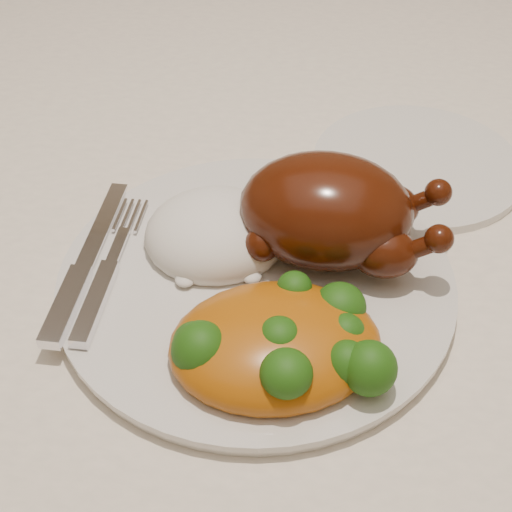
# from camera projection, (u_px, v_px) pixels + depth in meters

# --- Properties ---
(dining_table) EXTENTS (1.60, 0.90, 0.76)m
(dining_table) POSITION_uv_depth(u_px,v_px,m) (155.00, 264.00, 0.73)
(dining_table) COLOR brown
(dining_table) RESTS_ON floor
(tablecloth) EXTENTS (1.73, 1.03, 0.18)m
(tablecloth) POSITION_uv_depth(u_px,v_px,m) (148.00, 208.00, 0.68)
(tablecloth) COLOR beige
(tablecloth) RESTS_ON dining_table
(dinner_plate) EXTENTS (0.32, 0.32, 0.01)m
(dinner_plate) POSITION_uv_depth(u_px,v_px,m) (256.00, 281.00, 0.55)
(dinner_plate) COLOR silver
(dinner_plate) RESTS_ON tablecloth
(side_plate) EXTENTS (0.22, 0.22, 0.01)m
(side_plate) POSITION_uv_depth(u_px,v_px,m) (417.00, 164.00, 0.67)
(side_plate) COLOR silver
(side_plate) RESTS_ON tablecloth
(roast_chicken) EXTENTS (0.16, 0.11, 0.09)m
(roast_chicken) POSITION_uv_depth(u_px,v_px,m) (331.00, 211.00, 0.54)
(roast_chicken) COLOR #451607
(roast_chicken) RESTS_ON dinner_plate
(rice_mound) EXTENTS (0.13, 0.12, 0.06)m
(rice_mound) POSITION_uv_depth(u_px,v_px,m) (216.00, 235.00, 0.57)
(rice_mound) COLOR white
(rice_mound) RESTS_ON dinner_plate
(mac_and_cheese) EXTENTS (0.17, 0.15, 0.06)m
(mac_and_cheese) POSITION_uv_depth(u_px,v_px,m) (283.00, 344.00, 0.48)
(mac_and_cheese) COLOR #B04C0B
(mac_and_cheese) RESTS_ON dinner_plate
(cutlery) EXTENTS (0.04, 0.19, 0.01)m
(cutlery) POSITION_uv_depth(u_px,v_px,m) (90.00, 279.00, 0.54)
(cutlery) COLOR silver
(cutlery) RESTS_ON dinner_plate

